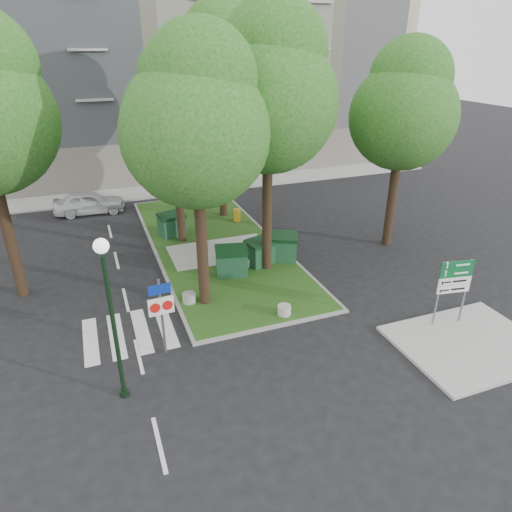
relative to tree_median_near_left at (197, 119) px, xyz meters
name	(u,v)px	position (x,y,z in m)	size (l,w,h in m)	color
ground	(262,329)	(1.41, -2.56, -7.32)	(120.00, 120.00, 0.00)	black
median_island	(215,245)	(1.91, 5.44, -7.26)	(6.00, 16.00, 0.12)	#174313
median_kerb	(215,245)	(1.91, 5.44, -7.27)	(6.30, 16.30, 0.10)	gray
sidewalk_corner	(469,344)	(7.91, -6.06, -7.26)	(5.00, 4.00, 0.12)	#999993
building_sidewalk	(168,190)	(1.41, 15.94, -7.26)	(42.00, 3.00, 0.12)	#999993
zebra_crossing	(154,328)	(-2.34, -1.06, -7.31)	(5.00, 3.00, 0.01)	silver
apartment_building	(141,65)	(1.41, 23.44, 0.68)	(41.00, 12.00, 16.00)	tan
tree_median_near_left	(197,119)	(0.00, 0.00, 0.00)	(5.20, 5.20, 10.53)	black
tree_median_near_right	(270,89)	(3.50, 2.00, 0.67)	(5.60, 5.60, 11.46)	black
tree_median_mid	(174,105)	(0.50, 6.50, -0.34)	(4.80, 4.80, 9.99)	black
tree_median_far	(220,70)	(3.70, 9.50, 1.00)	(5.80, 5.80, 11.93)	black
tree_street_right	(405,106)	(10.50, 2.50, -0.33)	(5.00, 5.00, 10.06)	black
dumpster_a	(172,225)	(0.09, 7.36, -6.59)	(1.56, 1.27, 1.27)	#103C20
dumpster_b	(232,261)	(1.69, 1.87, -6.56)	(1.61, 1.29, 1.32)	#0F361F
dumpster_c	(260,252)	(3.29, 2.40, -6.60)	(1.57, 1.32, 1.25)	#0F331B
dumpster_d	(282,247)	(4.41, 2.47, -6.55)	(1.74, 1.52, 1.35)	#123C1F
bollard_left	(189,298)	(-0.69, 0.14, -7.00)	(0.55, 0.55, 0.39)	gray
bollard_right	(284,310)	(2.54, -2.06, -7.01)	(0.52, 0.52, 0.37)	#ACABA6
bollard_mid	(246,262)	(2.58, 2.44, -7.01)	(0.52, 0.52, 0.37)	#ADACA7
litter_bin	(237,215)	(4.06, 8.18, -6.84)	(0.41, 0.41, 0.72)	gold
street_lamp	(110,303)	(-3.74, -4.33, -4.07)	(0.41, 0.41, 5.17)	black
traffic_sign_pole	(161,307)	(-2.19, -2.67, -5.48)	(0.86, 0.12, 2.86)	slate
directional_sign	(454,282)	(8.02, -4.73, -5.48)	(1.28, 0.27, 2.58)	slate
car_white	(89,202)	(-3.95, 12.94, -6.61)	(1.68, 4.16, 1.42)	silver
car_silver	(219,181)	(4.91, 14.76, -6.63)	(1.46, 4.18, 1.38)	#ADB2B6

